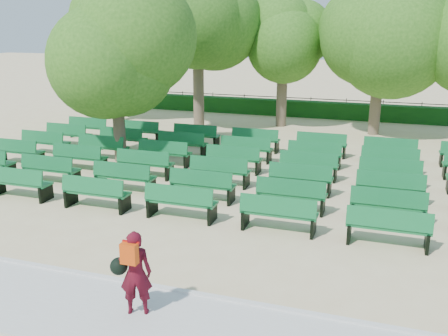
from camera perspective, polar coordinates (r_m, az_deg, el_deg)
name	(u,v)px	position (r m, az deg, el deg)	size (l,w,h in m)	color
ground	(209,190)	(16.22, -1.68, -2.52)	(120.00, 120.00, 0.00)	beige
paving	(76,308)	(10.21, -16.55, -15.13)	(30.00, 2.20, 0.06)	silver
curb	(108,279)	(11.02, -13.12, -12.24)	(30.00, 0.12, 0.10)	silver
hedge	(292,108)	(29.29, 7.78, 6.78)	(26.00, 0.70, 0.90)	#134C16
fence	(293,115)	(29.75, 7.89, 6.05)	(26.00, 0.10, 1.02)	black
tree_line	(277,129)	(25.52, 6.04, 4.40)	(21.80, 6.80, 7.04)	#3A721E
bench_array	(227,175)	(17.44, 0.36, -0.79)	(2.03, 0.78, 1.25)	#126732
tree_among	(115,54)	(19.38, -12.39, 12.64)	(4.30, 4.30, 6.07)	brown
person	(134,271)	(9.37, -10.25, -11.56)	(0.81, 0.57, 1.63)	#4A0A16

